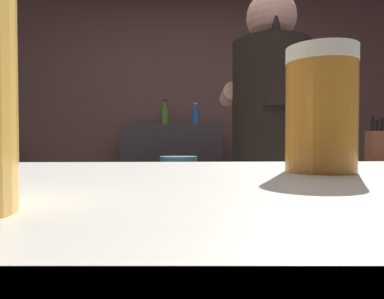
{
  "coord_description": "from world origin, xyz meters",
  "views": [
    {
      "loc": [
        -0.12,
        -1.36,
        1.07
      ],
      "look_at": [
        -0.1,
        -0.75,
        1.05
      ],
      "focal_mm": 31.99,
      "sensor_mm": 36.0,
      "label": 1
    }
  ],
  "objects_px": {
    "chefs_knife": "(301,166)",
    "bottle_olive_oil": "(165,115)",
    "mixing_bowl": "(178,161)",
    "bottle_soy": "(195,116)",
    "bartender": "(271,157)",
    "knife_block": "(377,148)",
    "pint_glass_near": "(321,110)"
  },
  "relations": [
    {
      "from": "chefs_knife",
      "to": "bottle_olive_oil",
      "type": "relative_size",
      "value": 1.01
    },
    {
      "from": "mixing_bowl",
      "to": "bottle_olive_oil",
      "type": "bearing_deg",
      "value": 95.64
    },
    {
      "from": "chefs_knife",
      "to": "bottle_soy",
      "type": "relative_size",
      "value": 1.2
    },
    {
      "from": "chefs_knife",
      "to": "bottle_soy",
      "type": "distance_m",
      "value": 1.44
    },
    {
      "from": "mixing_bowl",
      "to": "chefs_knife",
      "type": "relative_size",
      "value": 0.87
    },
    {
      "from": "bartender",
      "to": "bottle_soy",
      "type": "height_order",
      "value": "bartender"
    },
    {
      "from": "chefs_knife",
      "to": "bottle_soy",
      "type": "xyz_separation_m",
      "value": [
        -0.54,
        1.29,
        0.37
      ]
    },
    {
      "from": "bottle_soy",
      "to": "chefs_knife",
      "type": "bearing_deg",
      "value": -67.3
    },
    {
      "from": "bottle_olive_oil",
      "to": "knife_block",
      "type": "bearing_deg",
      "value": -47.27
    },
    {
      "from": "bartender",
      "to": "pint_glass_near",
      "type": "bearing_deg",
      "value": 171.28
    },
    {
      "from": "pint_glass_near",
      "to": "bottle_soy",
      "type": "xyz_separation_m",
      "value": [
        -0.02,
        2.81,
        0.19
      ]
    },
    {
      "from": "bartender",
      "to": "mixing_bowl",
      "type": "xyz_separation_m",
      "value": [
        -0.41,
        0.42,
        -0.05
      ]
    },
    {
      "from": "pint_glass_near",
      "to": "bartender",
      "type": "bearing_deg",
      "value": 77.81
    },
    {
      "from": "pint_glass_near",
      "to": "bottle_olive_oil",
      "type": "bearing_deg",
      "value": 96.0
    },
    {
      "from": "knife_block",
      "to": "mixing_bowl",
      "type": "relative_size",
      "value": 1.34
    },
    {
      "from": "mixing_bowl",
      "to": "bottle_soy",
      "type": "height_order",
      "value": "bottle_soy"
    },
    {
      "from": "bartender",
      "to": "chefs_knife",
      "type": "height_order",
      "value": "bartender"
    },
    {
      "from": "bartender",
      "to": "chefs_knife",
      "type": "xyz_separation_m",
      "value": [
        0.28,
        0.4,
        -0.07
      ]
    },
    {
      "from": "bottle_olive_oil",
      "to": "chefs_knife",
      "type": "bearing_deg",
      "value": -59.38
    },
    {
      "from": "pint_glass_near",
      "to": "bottle_olive_oil",
      "type": "xyz_separation_m",
      "value": [
        -0.31,
        2.92,
        0.21
      ]
    },
    {
      "from": "chefs_knife",
      "to": "bottle_olive_oil",
      "type": "xyz_separation_m",
      "value": [
        -0.83,
        1.4,
        0.38
      ]
    },
    {
      "from": "bartender",
      "to": "bottle_soy",
      "type": "xyz_separation_m",
      "value": [
        -0.26,
        1.69,
        0.3
      ]
    },
    {
      "from": "knife_block",
      "to": "bottle_soy",
      "type": "bearing_deg",
      "value": 127.87
    },
    {
      "from": "mixing_bowl",
      "to": "pint_glass_near",
      "type": "relative_size",
      "value": 1.48
    },
    {
      "from": "chefs_knife",
      "to": "mixing_bowl",
      "type": "bearing_deg",
      "value": 169.96
    },
    {
      "from": "bartender",
      "to": "pint_glass_near",
      "type": "distance_m",
      "value": 1.15
    },
    {
      "from": "knife_block",
      "to": "pint_glass_near",
      "type": "bearing_deg",
      "value": -122.25
    },
    {
      "from": "pint_glass_near",
      "to": "bottle_soy",
      "type": "height_order",
      "value": "bottle_soy"
    },
    {
      "from": "bartender",
      "to": "pint_glass_near",
      "type": "relative_size",
      "value": 12.13
    },
    {
      "from": "knife_block",
      "to": "bartender",
      "type": "bearing_deg",
      "value": -149.94
    },
    {
      "from": "knife_block",
      "to": "chefs_knife",
      "type": "distance_m",
      "value": 0.46
    },
    {
      "from": "mixing_bowl",
      "to": "bottle_soy",
      "type": "relative_size",
      "value": 1.05
    }
  ]
}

